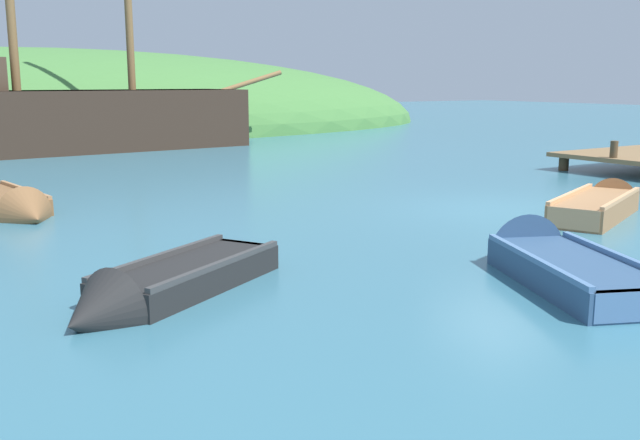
{
  "coord_description": "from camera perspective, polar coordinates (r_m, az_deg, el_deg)",
  "views": [
    {
      "loc": [
        -10.69,
        -9.92,
        2.53
      ],
      "look_at": [
        -4.58,
        -0.39,
        0.35
      ],
      "focal_mm": 40.58,
      "sensor_mm": 36.0,
      "label": 1
    }
  ],
  "objects": [
    {
      "name": "ground_plane",
      "position": [
        14.81,
        14.26,
        0.74
      ],
      "size": [
        120.0,
        120.0,
        0.0
      ],
      "primitive_type": "plane",
      "color": "teal"
    },
    {
      "name": "buoy_red",
      "position": [
        11.92,
        16.14,
        -1.78
      ],
      "size": [
        0.39,
        0.39,
        0.39
      ],
      "primitive_type": "sphere",
      "color": "red",
      "rests_on": "ground"
    },
    {
      "name": "rowboat_center",
      "position": [
        10.03,
        17.94,
        -3.53
      ],
      "size": [
        2.42,
        3.59,
        1.13
      ],
      "rotation": [
        0.0,
        0.0,
        1.16
      ],
      "color": "#335175",
      "rests_on": "ground"
    },
    {
      "name": "sailing_ship",
      "position": [
        27.95,
        -19.08,
        6.98
      ],
      "size": [
        15.39,
        4.26,
        13.48
      ],
      "rotation": [
        0.0,
        0.0,
        0.06
      ],
      "color": "#38281E",
      "rests_on": "ground"
    },
    {
      "name": "rowboat_far",
      "position": [
        8.77,
        -12.23,
        -5.38
      ],
      "size": [
        3.35,
        2.48,
        0.93
      ],
      "rotation": [
        0.0,
        0.0,
        3.66
      ],
      "color": "black",
      "rests_on": "ground"
    },
    {
      "name": "rowboat_outer_right",
      "position": [
        15.31,
        -23.31,
        0.89
      ],
      "size": [
        1.55,
        3.8,
        1.05
      ],
      "rotation": [
        0.0,
        0.0,
        4.84
      ],
      "color": "brown",
      "rests_on": "ground"
    },
    {
      "name": "shore_hill",
      "position": [
        40.35,
        -21.23,
        6.59
      ],
      "size": [
        46.23,
        21.9,
        8.37
      ],
      "primitive_type": "ellipsoid",
      "color": "#477F3D",
      "rests_on": "ground"
    },
    {
      "name": "rowboat_portside",
      "position": [
        14.88,
        21.28,
        0.95
      ],
      "size": [
        3.67,
        2.27,
        0.93
      ],
      "rotation": [
        0.0,
        0.0,
        0.4
      ],
      "color": "#9E7047",
      "rests_on": "ground"
    }
  ]
}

